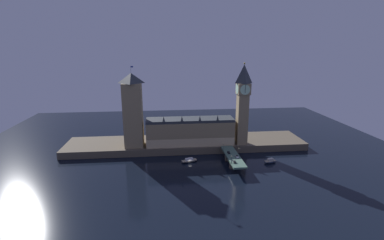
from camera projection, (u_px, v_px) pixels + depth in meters
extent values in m
plane|color=black|center=(190.00, 163.00, 225.45)|extent=(400.00, 400.00, 0.00)
cube|color=brown|center=(186.00, 144.00, 262.20)|extent=(220.00, 42.00, 6.30)
cube|color=#8E7A56|center=(190.00, 132.00, 250.82)|extent=(77.78, 19.96, 21.07)
cube|color=#D5B989|center=(191.00, 143.00, 242.80)|extent=(77.78, 0.20, 7.59)
cube|color=#2D3338|center=(190.00, 120.00, 247.86)|extent=(77.78, 18.37, 2.40)
cone|color=#2D3338|center=(164.00, 119.00, 236.52)|extent=(2.40, 2.40, 4.64)
cone|color=#2D3338|center=(182.00, 119.00, 238.04)|extent=(2.40, 2.40, 4.64)
cone|color=#2D3338|center=(200.00, 118.00, 239.57)|extent=(2.40, 2.40, 4.64)
cone|color=#2D3338|center=(218.00, 118.00, 241.10)|extent=(2.40, 2.40, 4.64)
cube|color=#8E7A56|center=(242.00, 119.00, 248.13)|extent=(9.23, 9.23, 45.14)
cube|color=#8E7A56|center=(243.00, 89.00, 241.20)|extent=(10.89, 10.89, 9.76)
cylinder|color=#B7E5B7|center=(245.00, 90.00, 235.84)|extent=(8.73, 0.25, 8.73)
cylinder|color=#B7E5B7|center=(242.00, 88.00, 246.56)|extent=(8.73, 0.25, 8.73)
cylinder|color=#B7E5B7|center=(250.00, 89.00, 241.75)|extent=(0.25, 8.73, 8.73)
cylinder|color=#B7E5B7|center=(237.00, 89.00, 240.65)|extent=(0.25, 8.73, 8.73)
cube|color=black|center=(245.00, 89.00, 235.49)|extent=(0.36, 0.10, 6.54)
pyramid|color=#2D3338|center=(244.00, 74.00, 237.94)|extent=(10.89, 10.89, 16.06)
sphere|color=gold|center=(245.00, 63.00, 235.71)|extent=(1.60, 1.60, 1.60)
cube|color=#8E7A56|center=(133.00, 115.00, 240.57)|extent=(15.88, 15.88, 55.87)
pyramid|color=#2D3338|center=(131.00, 78.00, 232.46)|extent=(16.20, 16.20, 8.36)
cylinder|color=#99999E|center=(131.00, 69.00, 230.65)|extent=(0.24, 0.24, 6.00)
cube|color=navy|center=(132.00, 67.00, 230.23)|extent=(2.00, 0.08, 1.20)
cube|color=#476656|center=(233.00, 156.00, 222.31)|extent=(10.34, 46.00, 1.40)
cube|color=brown|center=(235.00, 164.00, 215.85)|extent=(8.79, 3.20, 5.91)
cube|color=brown|center=(231.00, 157.00, 230.61)|extent=(8.79, 3.20, 5.91)
cube|color=black|center=(229.00, 153.00, 226.81)|extent=(1.78, 4.21, 0.91)
cube|color=black|center=(229.00, 152.00, 226.64)|extent=(1.46, 1.90, 0.45)
cylinder|color=black|center=(227.00, 152.00, 228.07)|extent=(0.22, 0.64, 0.64)
cylinder|color=black|center=(229.00, 152.00, 228.23)|extent=(0.22, 0.64, 0.64)
cylinder|color=black|center=(228.00, 154.00, 225.55)|extent=(0.22, 0.64, 0.64)
cylinder|color=black|center=(230.00, 153.00, 225.72)|extent=(0.22, 0.64, 0.64)
cube|color=black|center=(234.00, 162.00, 208.49)|extent=(1.73, 3.88, 0.79)
cube|color=black|center=(235.00, 161.00, 208.34)|extent=(1.42, 1.75, 0.45)
cylinder|color=black|center=(233.00, 162.00, 209.63)|extent=(0.22, 0.64, 0.64)
cylinder|color=black|center=(235.00, 161.00, 209.79)|extent=(0.22, 0.64, 0.64)
cylinder|color=black|center=(234.00, 163.00, 207.32)|extent=(0.22, 0.64, 0.64)
cylinder|color=black|center=(236.00, 163.00, 207.48)|extent=(0.22, 0.64, 0.64)
cube|color=silver|center=(237.00, 157.00, 218.67)|extent=(1.98, 4.61, 0.83)
cube|color=black|center=(237.00, 156.00, 218.51)|extent=(1.62, 2.07, 0.45)
cylinder|color=black|center=(239.00, 157.00, 217.46)|extent=(0.22, 0.64, 0.64)
cylinder|color=black|center=(236.00, 158.00, 217.27)|extent=(0.22, 0.64, 0.64)
cylinder|color=black|center=(238.00, 156.00, 220.21)|extent=(0.22, 0.64, 0.64)
cylinder|color=black|center=(235.00, 156.00, 220.02)|extent=(0.22, 0.64, 0.64)
cylinder|color=black|center=(232.00, 162.00, 207.87)|extent=(0.28, 0.28, 0.87)
cylinder|color=navy|center=(232.00, 161.00, 207.67)|extent=(0.38, 0.38, 0.72)
sphere|color=tan|center=(232.00, 161.00, 207.55)|extent=(0.24, 0.24, 0.24)
cylinder|color=#2D3333|center=(231.00, 163.00, 207.41)|extent=(0.56, 0.56, 0.50)
cylinder|color=#2D3333|center=(231.00, 160.00, 206.75)|extent=(0.18, 0.18, 4.77)
sphere|color=#F9E5A3|center=(232.00, 156.00, 206.00)|extent=(0.60, 0.60, 0.60)
sphere|color=#F9E5A3|center=(231.00, 156.00, 206.05)|extent=(0.44, 0.44, 0.44)
sphere|color=#F9E5A3|center=(232.00, 156.00, 206.14)|extent=(0.44, 0.44, 0.44)
cylinder|color=#2D3333|center=(239.00, 155.00, 222.55)|extent=(0.56, 0.56, 0.50)
cylinder|color=#2D3333|center=(239.00, 152.00, 221.87)|extent=(0.18, 0.18, 4.90)
sphere|color=#F9E5A3|center=(239.00, 148.00, 221.11)|extent=(0.60, 0.60, 0.60)
sphere|color=#F9E5A3|center=(239.00, 149.00, 221.16)|extent=(0.44, 0.44, 0.44)
sphere|color=#F9E5A3|center=(240.00, 149.00, 221.25)|extent=(0.44, 0.44, 0.44)
cylinder|color=#2D3333|center=(223.00, 149.00, 235.75)|extent=(0.56, 0.56, 0.50)
cylinder|color=#2D3333|center=(223.00, 146.00, 235.08)|extent=(0.18, 0.18, 4.82)
sphere|color=#F9E5A3|center=(223.00, 143.00, 234.33)|extent=(0.60, 0.60, 0.60)
sphere|color=#F9E5A3|center=(223.00, 143.00, 234.38)|extent=(0.44, 0.44, 0.44)
sphere|color=#F9E5A3|center=(224.00, 143.00, 234.47)|extent=(0.44, 0.44, 0.44)
ellipsoid|color=#28282D|center=(189.00, 161.00, 227.82)|extent=(14.79, 8.70, 1.62)
cube|color=tan|center=(189.00, 160.00, 227.63)|extent=(12.90, 7.27, 0.24)
cube|color=silver|center=(189.00, 159.00, 227.40)|extent=(6.89, 4.72, 1.62)
ellipsoid|color=#1E2842|center=(270.00, 162.00, 226.09)|extent=(11.40, 6.79, 1.87)
cube|color=tan|center=(270.00, 161.00, 225.87)|extent=(9.94, 5.65, 0.24)
cube|color=#B7B2A8|center=(270.00, 160.00, 225.61)|extent=(5.31, 3.73, 1.87)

